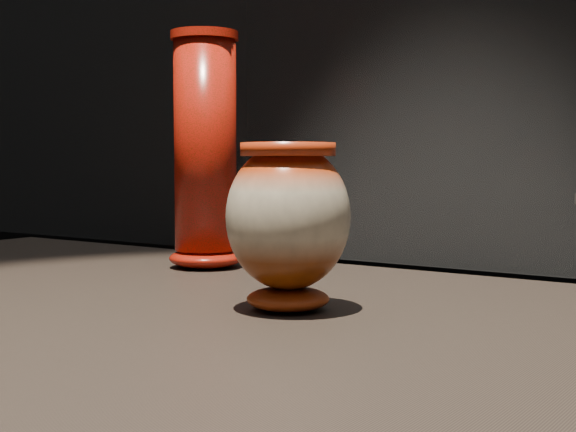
# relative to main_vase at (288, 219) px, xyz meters

# --- Properties ---
(main_vase) EXTENTS (0.17, 0.17, 0.18)m
(main_vase) POSITION_rel_main_vase_xyz_m (0.00, 0.00, 0.00)
(main_vase) COLOR #712D0A
(main_vase) RESTS_ON display_plinth
(tall_vase) EXTENTS (0.11, 0.11, 0.34)m
(tall_vase) POSITION_rel_main_vase_xyz_m (-0.29, 0.21, 0.07)
(tall_vase) COLOR red
(tall_vase) RESTS_ON display_plinth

